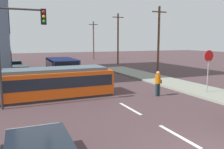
# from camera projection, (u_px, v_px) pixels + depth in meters

# --- Properties ---
(ground_plane) EXTENTS (120.00, 120.00, 0.00)m
(ground_plane) POSITION_uv_depth(u_px,v_px,m) (103.00, 93.00, 16.26)
(ground_plane) COLOR #493538
(sidewalk_curb_right) EXTENTS (3.20, 36.00, 0.14)m
(sidewalk_curb_right) POSITION_uv_depth(u_px,v_px,m) (222.00, 96.00, 15.30)
(sidewalk_curb_right) COLOR gray
(sidewalk_curb_right) RESTS_ON ground
(lane_stripe_1) EXTENTS (0.16, 2.40, 0.01)m
(lane_stripe_1) POSITION_uv_depth(u_px,v_px,m) (178.00, 136.00, 9.00)
(lane_stripe_1) COLOR silver
(lane_stripe_1) RESTS_ON ground
(lane_stripe_2) EXTENTS (0.16, 2.40, 0.01)m
(lane_stripe_2) POSITION_uv_depth(u_px,v_px,m) (130.00, 108.00, 12.63)
(lane_stripe_2) COLOR silver
(lane_stripe_2) RESTS_ON ground
(lane_stripe_3) EXTENTS (0.16, 2.40, 0.01)m
(lane_stripe_3) POSITION_uv_depth(u_px,v_px,m) (79.00, 80.00, 21.99)
(lane_stripe_3) COLOR silver
(lane_stripe_3) RESTS_ON ground
(lane_stripe_4) EXTENTS (0.16, 2.40, 0.01)m
(lane_stripe_4) POSITION_uv_depth(u_px,v_px,m) (65.00, 72.00, 27.44)
(lane_stripe_4) COLOR silver
(lane_stripe_4) RESTS_ON ground
(streetcar_tram) EXTENTS (7.09, 2.58, 1.91)m
(streetcar_tram) POSITION_uv_depth(u_px,v_px,m) (57.00, 82.00, 15.17)
(streetcar_tram) COLOR #F15212
(streetcar_tram) RESTS_ON ground
(city_bus) EXTENTS (2.61, 5.46, 1.85)m
(city_bus) POSITION_uv_depth(u_px,v_px,m) (62.00, 66.00, 23.75)
(city_bus) COLOR #283B95
(city_bus) RESTS_ON ground
(pedestrian_crossing) EXTENTS (0.50, 0.36, 1.67)m
(pedestrian_crossing) POSITION_uv_depth(u_px,v_px,m) (158.00, 82.00, 15.39)
(pedestrian_crossing) COLOR #243A42
(pedestrian_crossing) RESTS_ON ground
(parked_sedan_mid) EXTENTS (1.93, 4.24, 1.19)m
(parked_sedan_mid) POSITION_uv_depth(u_px,v_px,m) (24.00, 80.00, 18.11)
(parked_sedan_mid) COLOR black
(parked_sedan_mid) RESTS_ON ground
(parked_sedan_far) EXTENTS (2.13, 4.42, 1.19)m
(parked_sedan_far) POSITION_uv_depth(u_px,v_px,m) (20.00, 71.00, 23.32)
(parked_sedan_far) COLOR black
(parked_sedan_far) RESTS_ON ground
(parked_sedan_furthest) EXTENTS (2.15, 4.48, 1.19)m
(parked_sedan_furthest) POSITION_uv_depth(u_px,v_px,m) (14.00, 65.00, 29.45)
(parked_sedan_furthest) COLOR #2B5D37
(parked_sedan_furthest) RESTS_ON ground
(stop_sign) EXTENTS (0.76, 0.07, 2.88)m
(stop_sign) POSITION_uv_depth(u_px,v_px,m) (208.00, 62.00, 15.73)
(stop_sign) COLOR gray
(stop_sign) RESTS_ON sidewalk_curb_right
(traffic_light_mast) EXTENTS (2.54, 0.33, 5.49)m
(traffic_light_mast) POSITION_uv_depth(u_px,v_px,m) (17.00, 38.00, 12.32)
(traffic_light_mast) COLOR #333333
(traffic_light_mast) RESTS_ON ground
(utility_pole_mid) EXTENTS (1.80, 0.24, 7.38)m
(utility_pole_mid) POSITION_uv_depth(u_px,v_px,m) (159.00, 39.00, 25.78)
(utility_pole_mid) COLOR brown
(utility_pole_mid) RESTS_ON ground
(utility_pole_far) EXTENTS (1.80, 0.24, 7.81)m
(utility_pole_far) POSITION_uv_depth(u_px,v_px,m) (118.00, 38.00, 35.91)
(utility_pole_far) COLOR brown
(utility_pole_far) RESTS_ON ground
(utility_pole_distant) EXTENTS (1.80, 0.24, 7.44)m
(utility_pole_distant) POSITION_uv_depth(u_px,v_px,m) (93.00, 40.00, 46.29)
(utility_pole_distant) COLOR brown
(utility_pole_distant) RESTS_ON ground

